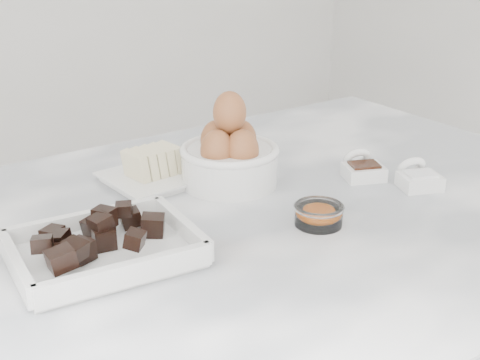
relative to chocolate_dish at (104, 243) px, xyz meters
name	(u,v)px	position (x,y,z in m)	size (l,w,h in m)	color
marble_slab	(241,228)	(0.21, 0.01, -0.04)	(1.20, 0.80, 0.04)	white
chocolate_dish	(104,243)	(0.00, 0.00, 0.00)	(0.24, 0.19, 0.06)	white
butter_plate	(150,171)	(0.17, 0.19, 0.00)	(0.15, 0.15, 0.06)	white
sugar_ramekin	(240,164)	(0.30, 0.13, 0.00)	(0.07, 0.07, 0.04)	white
egg_bowl	(229,155)	(0.27, 0.12, 0.03)	(0.16, 0.16, 0.15)	white
honey_bowl	(237,180)	(0.27, 0.09, -0.01)	(0.08, 0.08, 0.03)	white
zest_bowl	(319,214)	(0.29, -0.07, -0.01)	(0.07, 0.07, 0.03)	white
vanilla_spoon	(362,168)	(0.46, 0.02, -0.01)	(0.08, 0.09, 0.05)	white
salt_spoon	(418,177)	(0.51, -0.06, -0.01)	(0.08, 0.09, 0.05)	white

